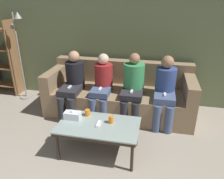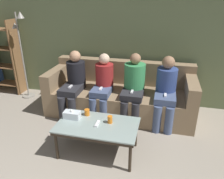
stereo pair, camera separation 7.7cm
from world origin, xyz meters
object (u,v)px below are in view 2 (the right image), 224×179
at_px(cup_near_left, 110,119).
at_px(game_remote, 97,124).
at_px(tissue_box, 72,115).
at_px(seated_person_right_end, 166,89).
at_px(coffee_table, 97,127).
at_px(standing_lamp, 22,47).
at_px(seated_person_left_end, 74,82).
at_px(cup_near_right, 87,112).
at_px(seated_person_mid_right, 133,85).
at_px(couch, 120,95).
at_px(seated_person_mid_left, 103,85).

bearing_deg(cup_near_left, game_remote, -154.22).
distance_m(tissue_box, seated_person_right_end, 1.54).
relative_size(coffee_table, standing_lamp, 0.62).
bearing_deg(coffee_table, seated_person_left_end, 126.63).
height_order(cup_near_right, tissue_box, tissue_box).
xyz_separation_m(cup_near_right, standing_lamp, (-1.74, 1.19, 0.56)).
bearing_deg(seated_person_left_end, seated_person_mid_right, 1.69).
relative_size(couch, seated_person_left_end, 2.27).
height_order(seated_person_mid_left, seated_person_mid_right, seated_person_mid_right).
bearing_deg(seated_person_right_end, cup_near_left, -126.74).
relative_size(couch, seated_person_mid_right, 2.24).
height_order(seated_person_left_end, seated_person_right_end, seated_person_right_end).
relative_size(couch, seated_person_mid_left, 2.31).
height_order(couch, tissue_box, couch).
bearing_deg(seated_person_left_end, cup_near_right, -56.62).
distance_m(coffee_table, cup_near_right, 0.30).
bearing_deg(cup_near_right, game_remote, -42.48).
distance_m(game_remote, standing_lamp, 2.47).
relative_size(coffee_table, seated_person_mid_right, 0.93).
bearing_deg(couch, seated_person_mid_right, -37.66).
distance_m(cup_near_right, seated_person_right_end, 1.33).
distance_m(standing_lamp, seated_person_mid_right, 2.34).
xyz_separation_m(couch, seated_person_mid_right, (0.26, -0.20, 0.30)).
relative_size(game_remote, seated_person_mid_left, 0.14).
height_order(seated_person_left_end, seated_person_mid_right, seated_person_mid_right).
relative_size(coffee_table, seated_person_mid_left, 0.96).
distance_m(cup_near_left, standing_lamp, 2.54).
bearing_deg(couch, seated_person_mid_left, -139.93).
bearing_deg(game_remote, couch, 87.30).
xyz_separation_m(game_remote, standing_lamp, (-1.95, 1.38, 0.60)).
bearing_deg(game_remote, tissue_box, 170.08).
relative_size(game_remote, seated_person_right_end, 0.13).
xyz_separation_m(coffee_table, seated_person_mid_right, (0.32, 1.01, 0.22)).
relative_size(cup_near_left, game_remote, 0.68).
xyz_separation_m(cup_near_left, game_remote, (-0.15, -0.07, -0.04)).
xyz_separation_m(cup_near_left, cup_near_right, (-0.36, 0.12, -0.01)).
xyz_separation_m(seated_person_left_end, seated_person_right_end, (1.57, 0.02, 0.01)).
bearing_deg(standing_lamp, seated_person_mid_right, -9.36).
bearing_deg(standing_lamp, seated_person_right_end, -7.87).
bearing_deg(cup_near_left, couch, 94.76).
height_order(couch, seated_person_mid_left, seated_person_mid_left).
height_order(standing_lamp, seated_person_right_end, standing_lamp).
bearing_deg(cup_near_right, seated_person_left_end, 123.38).
relative_size(cup_near_right, seated_person_right_end, 0.08).
relative_size(tissue_box, seated_person_right_end, 0.20).
bearing_deg(game_remote, seated_person_mid_left, 101.65).
height_order(couch, standing_lamp, standing_lamp).
height_order(coffee_table, cup_near_left, cup_near_left).
bearing_deg(standing_lamp, seated_person_left_end, -18.30).
height_order(cup_near_right, game_remote, cup_near_right).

